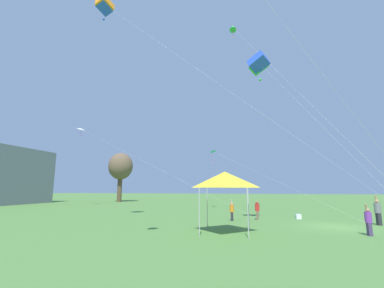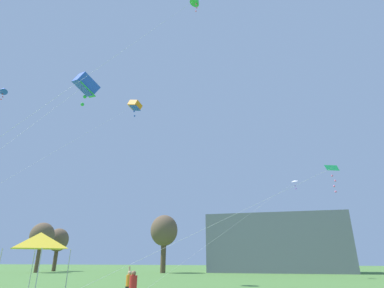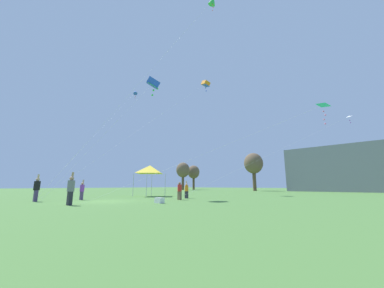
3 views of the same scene
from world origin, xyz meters
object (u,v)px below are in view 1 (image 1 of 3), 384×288
kite_orange_box_0 (105,6)px  kite_blue_box_5 (259,63)px  festival_tent (225,180)px  person_grey_shirt (378,211)px  kite_green_diamond_2 (233,28)px  person_purple_shirt (368,220)px  cooler_box (298,217)px  person_orange_shirt (232,210)px  kite_white_delta_1 (82,130)px  person_red_shirt (257,210)px  kite_cyan_delta_3 (214,152)px

kite_orange_box_0 → kite_blue_box_5: 13.44m
festival_tent → person_grey_shirt: festival_tent is taller
festival_tent → kite_green_diamond_2: bearing=-1.5°
festival_tent → kite_orange_box_0: (0.99, 9.65, 14.35)m
person_purple_shirt → kite_orange_box_0: (-0.03, 17.58, 16.64)m
cooler_box → person_purple_shirt: (-7.76, -2.47, 0.66)m
festival_tent → person_grey_shirt: (5.88, -10.45, -2.12)m
kite_orange_box_0 → kite_green_diamond_2: (9.04, -9.91, 2.43)m
kite_green_diamond_2 → cooler_box: bearing=-103.5°
person_grey_shirt → kite_orange_box_0: size_ratio=0.10×
cooler_box → person_grey_shirt: (-2.89, -4.99, 0.83)m
person_purple_shirt → cooler_box: bearing=-108.8°
festival_tent → person_orange_shirt: (6.10, 0.08, -2.32)m
kite_white_delta_1 → person_grey_shirt: bearing=-109.1°
person_orange_shirt → kite_orange_box_0: size_ratio=0.08×
cooler_box → person_red_shirt: size_ratio=0.43×
cooler_box → person_grey_shirt: size_ratio=0.32×
festival_tent → person_orange_shirt: size_ratio=2.14×
person_red_shirt → kite_orange_box_0: kite_orange_box_0 is taller
person_grey_shirt → person_orange_shirt: size_ratio=1.24×
kite_cyan_delta_3 → person_grey_shirt: bearing=-131.4°
cooler_box → kite_white_delta_1: kite_white_delta_1 is taller
kite_cyan_delta_3 → person_purple_shirt: bearing=-146.6°
person_red_shirt → kite_green_diamond_2: bearing=-34.3°
person_grey_shirt → kite_white_delta_1: bearing=-112.4°
kite_orange_box_0 → kite_blue_box_5: bearing=-78.6°
person_red_shirt → kite_green_diamond_2: 19.37m
cooler_box → festival_tent: bearing=148.1°
person_orange_shirt → kite_blue_box_5: (-2.67, -2.56, 11.41)m
cooler_box → person_purple_shirt: person_purple_shirt is taller
person_grey_shirt → kite_green_diamond_2: 21.87m
person_purple_shirt → person_grey_shirt: person_grey_shirt is taller
cooler_box → person_red_shirt: (-1.53, 3.48, 0.65)m
festival_tent → kite_blue_box_5: kite_blue_box_5 is taller
person_purple_shirt → festival_tent: bearing=-29.2°
cooler_box → kite_blue_box_5: 13.51m
person_purple_shirt → person_grey_shirt: size_ratio=0.83×
kite_cyan_delta_3 → kite_blue_box_5: kite_blue_box_5 is taller
person_purple_shirt → person_grey_shirt: 5.48m
cooler_box → kite_green_diamond_2: (1.25, 5.20, 19.73)m
festival_tent → kite_cyan_delta_3: bearing=10.1°
cooler_box → kite_cyan_delta_3: size_ratio=0.05×
person_purple_shirt → person_orange_shirt: person_purple_shirt is taller
kite_white_delta_1 → kite_blue_box_5: bearing=-118.7°
person_grey_shirt → person_red_shirt: (1.36, 8.47, -0.18)m
kite_cyan_delta_3 → kite_white_delta_1: bearing=91.0°
cooler_box → kite_orange_box_0: size_ratio=0.03×
person_orange_shirt → kite_white_delta_1: 27.96m
person_grey_shirt → kite_green_diamond_2: kite_green_diamond_2 is taller
cooler_box → kite_blue_box_5: kite_blue_box_5 is taller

